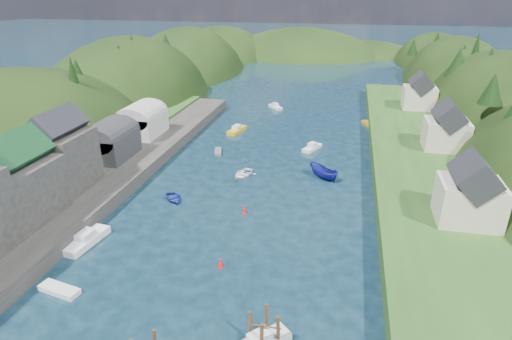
# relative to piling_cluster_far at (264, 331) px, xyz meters

# --- Properties ---
(ground) EXTENTS (600.00, 600.00, 0.00)m
(ground) POSITION_rel_piling_cluster_far_xyz_m (-6.73, 49.68, -1.28)
(ground) COLOR black
(ground) RESTS_ON ground
(hillside_left) EXTENTS (44.00, 245.56, 52.00)m
(hillside_left) POSITION_rel_piling_cluster_far_xyz_m (-51.73, 74.68, -9.31)
(hillside_left) COLOR black
(hillside_left) RESTS_ON ground
(hillside_right) EXTENTS (36.00, 245.56, 48.00)m
(hillside_right) POSITION_rel_piling_cluster_far_xyz_m (38.27, 74.68, -8.69)
(hillside_right) COLOR black
(hillside_right) RESTS_ON ground
(far_hills) EXTENTS (103.00, 68.00, 44.00)m
(far_hills) POSITION_rel_piling_cluster_far_xyz_m (-5.51, 173.68, -12.08)
(far_hills) COLOR black
(far_hills) RESTS_ON ground
(hill_trees) EXTENTS (90.95, 148.41, 12.95)m
(hill_trees) POSITION_rel_piling_cluster_far_xyz_m (-6.57, 64.79, 9.90)
(hill_trees) COLOR black
(hill_trees) RESTS_ON ground
(quay_left) EXTENTS (12.00, 110.00, 2.00)m
(quay_left) POSITION_rel_piling_cluster_far_xyz_m (-30.73, 19.68, -0.28)
(quay_left) COLOR #2D2B28
(quay_left) RESTS_ON ground
(terrace_left_grass) EXTENTS (12.00, 110.00, 2.50)m
(terrace_left_grass) POSITION_rel_piling_cluster_far_xyz_m (-37.73, 19.68, -0.03)
(terrace_left_grass) COLOR #234719
(terrace_left_grass) RESTS_ON ground
(boat_sheds) EXTENTS (7.00, 21.00, 7.50)m
(boat_sheds) POSITION_rel_piling_cluster_far_xyz_m (-32.73, 38.68, 3.99)
(boat_sheds) COLOR #2D2D30
(boat_sheds) RESTS_ON quay_left
(terrace_right) EXTENTS (16.00, 120.00, 2.40)m
(terrace_right) POSITION_rel_piling_cluster_far_xyz_m (18.27, 39.68, -0.08)
(terrace_right) COLOR #234719
(terrace_right) RESTS_ON ground
(right_bank_cottages) EXTENTS (9.00, 59.24, 8.41)m
(right_bank_cottages) POSITION_rel_piling_cluster_far_xyz_m (21.27, 48.01, 4.56)
(right_bank_cottages) COLOR beige
(right_bank_cottages) RESTS_ON terrace_right
(piling_cluster_far) EXTENTS (2.87, 2.72, 3.70)m
(piling_cluster_far) POSITION_rel_piling_cluster_far_xyz_m (0.00, 0.00, 0.00)
(piling_cluster_far) COLOR #382314
(piling_cluster_far) RESTS_ON ground
(channel_buoy_near) EXTENTS (0.70, 0.70, 1.10)m
(channel_buoy_near) POSITION_rel_piling_cluster_far_xyz_m (-6.78, 9.65, -0.80)
(channel_buoy_near) COLOR #B80E10
(channel_buoy_near) RESTS_ON ground
(channel_buoy_far) EXTENTS (0.70, 0.70, 1.10)m
(channel_buoy_far) POSITION_rel_piling_cluster_far_xyz_m (-7.08, 22.04, -0.80)
(channel_buoy_far) COLOR #B80E10
(channel_buoy_far) RESTS_ON ground
(moored_boats) EXTENTS (37.03, 99.30, 2.16)m
(moored_boats) POSITION_rel_piling_cluster_far_xyz_m (-7.76, 25.05, -0.71)
(moored_boats) COLOR white
(moored_boats) RESTS_ON ground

